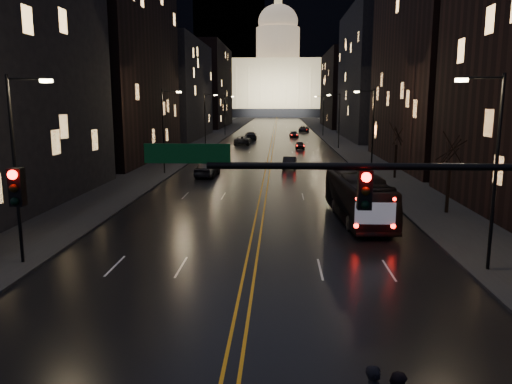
# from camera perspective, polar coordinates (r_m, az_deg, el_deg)

# --- Properties ---
(road) EXTENTS (20.00, 320.00, 0.02)m
(road) POSITION_cam_1_polar(r_m,az_deg,el_deg) (142.73, 2.19, 7.26)
(road) COLOR black
(road) RESTS_ON ground
(sidewalk_left) EXTENTS (8.00, 320.00, 0.16)m
(sidewalk_left) POSITION_cam_1_polar(r_m,az_deg,el_deg) (143.54, -3.45, 7.29)
(sidewalk_left) COLOR black
(sidewalk_left) RESTS_ON ground
(sidewalk_right) EXTENTS (8.00, 320.00, 0.16)m
(sidewalk_right) POSITION_cam_1_polar(r_m,az_deg,el_deg) (143.28, 7.84, 7.21)
(sidewalk_right) COLOR black
(sidewalk_right) RESTS_ON ground
(center_line) EXTENTS (0.62, 320.00, 0.01)m
(center_line) POSITION_cam_1_polar(r_m,az_deg,el_deg) (142.73, 2.19, 7.26)
(center_line) COLOR orange
(center_line) RESTS_ON road
(building_left_mid) EXTENTS (12.00, 30.00, 28.00)m
(building_left_mid) POSITION_cam_1_polar(r_m,az_deg,el_deg) (70.43, -16.36, 15.03)
(building_left_mid) COLOR black
(building_left_mid) RESTS_ON ground
(building_left_far) EXTENTS (12.00, 34.00, 20.00)m
(building_left_far) POSITION_cam_1_polar(r_m,az_deg,el_deg) (106.89, -9.54, 11.43)
(building_left_far) COLOR black
(building_left_far) RESTS_ON ground
(building_left_dist) EXTENTS (12.00, 40.00, 24.00)m
(building_left_dist) POSITION_cam_1_polar(r_m,az_deg,el_deg) (154.19, -5.74, 11.90)
(building_left_dist) COLOR black
(building_left_dist) RESTS_ON ground
(building_right_tall) EXTENTS (12.00, 30.00, 38.00)m
(building_right_tall) POSITION_cam_1_polar(r_m,az_deg,el_deg) (66.47, 21.13, 19.42)
(building_right_tall) COLOR black
(building_right_tall) RESTS_ON ground
(building_right_mid) EXTENTS (12.00, 34.00, 26.00)m
(building_right_mid) POSITION_cam_1_polar(r_m,az_deg,el_deg) (106.47, 13.71, 12.90)
(building_right_mid) COLOR black
(building_right_mid) RESTS_ON ground
(building_right_dist) EXTENTS (12.00, 40.00, 22.00)m
(building_right_dist) POSITION_cam_1_polar(r_m,az_deg,el_deg) (153.80, 10.27, 11.42)
(building_right_dist) COLOR black
(building_right_dist) RESTS_ON ground
(mountain_ridge) EXTENTS (520.00, 60.00, 130.00)m
(mountain_ridge) POSITION_cam_1_polar(r_m,az_deg,el_deg) (398.53, 8.71, 18.53)
(mountain_ridge) COLOR black
(mountain_ridge) RESTS_ON ground
(capitol) EXTENTS (90.00, 50.00, 58.50)m
(capitol) POSITION_cam_1_polar(r_m,az_deg,el_deg) (262.68, 2.48, 12.43)
(capitol) COLOR black
(capitol) RESTS_ON ground
(traffic_signal) EXTENTS (17.29, 0.45, 7.00)m
(traffic_signal) POSITION_cam_1_polar(r_m,az_deg,el_deg) (13.59, 22.30, -1.93)
(traffic_signal) COLOR black
(traffic_signal) RESTS_ON ground
(streetlamp_right_near) EXTENTS (2.13, 0.25, 9.00)m
(streetlamp_right_near) POSITION_cam_1_polar(r_m,az_deg,el_deg) (24.57, 25.40, 3.00)
(streetlamp_right_near) COLOR black
(streetlamp_right_near) RESTS_ON ground
(streetlamp_left_near) EXTENTS (2.13, 0.25, 9.00)m
(streetlamp_left_near) POSITION_cam_1_polar(r_m,az_deg,el_deg) (25.73, -25.54, 3.28)
(streetlamp_left_near) COLOR black
(streetlamp_left_near) RESTS_ON ground
(streetlamp_right_mid) EXTENTS (2.13, 0.25, 9.00)m
(streetlamp_right_mid) POSITION_cam_1_polar(r_m,az_deg,el_deg) (53.43, 13.03, 7.20)
(streetlamp_right_mid) COLOR black
(streetlamp_right_mid) RESTS_ON ground
(streetlamp_left_mid) EXTENTS (2.13, 0.25, 9.00)m
(streetlamp_left_mid) POSITION_cam_1_polar(r_m,az_deg,el_deg) (53.97, -10.39, 7.33)
(streetlamp_left_mid) COLOR black
(streetlamp_left_mid) RESTS_ON ground
(streetlamp_right_far) EXTENTS (2.13, 0.25, 9.00)m
(streetlamp_right_far) POSITION_cam_1_polar(r_m,az_deg,el_deg) (83.10, 9.36, 8.38)
(streetlamp_right_far) COLOR black
(streetlamp_right_far) RESTS_ON ground
(streetlamp_left_far) EXTENTS (2.13, 0.25, 9.00)m
(streetlamp_left_far) POSITION_cam_1_polar(r_m,az_deg,el_deg) (83.44, -5.72, 8.47)
(streetlamp_left_far) COLOR black
(streetlamp_left_far) RESTS_ON ground
(streetlamp_right_dist) EXTENTS (2.13, 0.25, 9.00)m
(streetlamp_right_dist) POSITION_cam_1_polar(r_m,az_deg,el_deg) (112.94, 7.62, 8.92)
(streetlamp_right_dist) COLOR black
(streetlamp_right_dist) RESTS_ON ground
(streetlamp_left_dist) EXTENTS (2.13, 0.25, 9.00)m
(streetlamp_left_dist) POSITION_cam_1_polar(r_m,az_deg,el_deg) (113.20, -3.49, 9.00)
(streetlamp_left_dist) COLOR black
(streetlamp_left_dist) RESTS_ON ground
(tree_right_mid) EXTENTS (2.40, 2.40, 6.65)m
(tree_right_mid) POSITION_cam_1_polar(r_m,az_deg,el_deg) (36.57, 21.36, 4.52)
(tree_right_mid) COLOR black
(tree_right_mid) RESTS_ON ground
(tree_right_far) EXTENTS (2.40, 2.40, 6.65)m
(tree_right_far) POSITION_cam_1_polar(r_m,az_deg,el_deg) (51.94, 15.78, 6.38)
(tree_right_far) COLOR black
(tree_right_far) RESTS_ON ground
(bus) EXTENTS (3.32, 11.16, 3.07)m
(bus) POSITION_cam_1_polar(r_m,az_deg,el_deg) (33.65, 11.58, -0.59)
(bus) COLOR black
(bus) RESTS_ON ground
(oncoming_car_a) EXTENTS (2.45, 5.10, 1.68)m
(oncoming_car_a) POSITION_cam_1_polar(r_m,az_deg,el_deg) (52.21, -5.59, 2.67)
(oncoming_car_a) COLOR black
(oncoming_car_a) RESTS_ON ground
(oncoming_car_b) EXTENTS (2.13, 4.74, 1.51)m
(oncoming_car_b) POSITION_cam_1_polar(r_m,az_deg,el_deg) (56.10, -5.36, 3.12)
(oncoming_car_b) COLOR black
(oncoming_car_b) RESTS_ON ground
(oncoming_car_c) EXTENTS (2.86, 5.92, 1.62)m
(oncoming_car_c) POSITION_cam_1_polar(r_m,az_deg,el_deg) (90.09, -1.55, 5.93)
(oncoming_car_c) COLOR black
(oncoming_car_c) RESTS_ON ground
(oncoming_car_d) EXTENTS (2.85, 5.85, 1.64)m
(oncoming_car_d) POSITION_cam_1_polar(r_m,az_deg,el_deg) (101.30, -0.61, 6.44)
(oncoming_car_d) COLOR black
(oncoming_car_d) RESTS_ON ground
(receding_car_a) EXTENTS (1.80, 4.32, 1.39)m
(receding_car_a) POSITION_cam_1_polar(r_m,az_deg,el_deg) (58.30, 3.84, 3.35)
(receding_car_a) COLOR black
(receding_car_a) RESTS_ON ground
(receding_car_b) EXTENTS (1.51, 3.75, 1.28)m
(receding_car_b) POSITION_cam_1_polar(r_m,az_deg,el_deg) (82.22, 5.05, 5.35)
(receding_car_b) COLOR black
(receding_car_b) RESTS_ON ground
(receding_car_c) EXTENTS (2.03, 4.53, 1.29)m
(receding_car_c) POSITION_cam_1_polar(r_m,az_deg,el_deg) (108.20, 4.36, 6.57)
(receding_car_c) COLOR black
(receding_car_c) RESTS_ON ground
(receding_car_d) EXTENTS (2.99, 5.67, 1.52)m
(receding_car_d) POSITION_cam_1_polar(r_m,az_deg,el_deg) (127.43, 5.50, 7.18)
(receding_car_d) COLOR black
(receding_car_d) RESTS_ON ground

